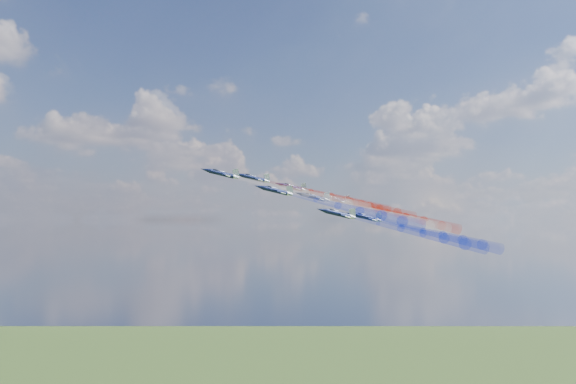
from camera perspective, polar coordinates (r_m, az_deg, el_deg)
jet_lead at (r=175.38m, az=-5.62°, el=1.55°), size 13.07×11.66×6.54m
trail_lead at (r=181.51m, az=1.50°, el=-0.16°), size 36.89×15.68×11.99m
jet_inner_left at (r=169.37m, az=-1.06°, el=0.12°), size 13.07×11.66×6.54m
trail_inner_left at (r=177.38m, az=6.08°, el=-1.58°), size 36.89×15.68×11.99m
jet_inner_right at (r=188.56m, az=-2.90°, el=1.17°), size 13.07×11.66×6.54m
trail_inner_right at (r=195.65m, az=3.64°, el=-0.40°), size 36.89×15.68×11.99m
jet_outer_left at (r=164.29m, az=4.25°, el=-1.85°), size 13.07×11.66×6.54m
trail_outer_left at (r=174.42m, az=11.30°, el=-3.46°), size 36.89×15.68×11.99m
jet_center_third at (r=183.13m, az=2.21°, el=-0.44°), size 13.07×11.66×6.54m
trail_center_third at (r=192.27m, az=8.68°, el=-1.98°), size 36.89×15.68×11.99m
jet_outer_right at (r=205.17m, az=0.34°, el=0.40°), size 13.07×11.66×6.54m
trail_outer_right at (r=213.42m, az=6.23°, el=-1.02°), size 36.89×15.68×11.99m
jet_rear_left at (r=178.78m, az=6.57°, el=-2.13°), size 13.07×11.66×6.54m
trail_rear_left at (r=189.64m, az=12.94°, el=-3.60°), size 36.89×15.68×11.99m
jet_rear_right at (r=199.04m, az=4.04°, el=-0.65°), size 13.07×11.66×6.54m
trail_rear_right at (r=208.76m, az=9.93°, el=-2.05°), size 36.89×15.68×11.99m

